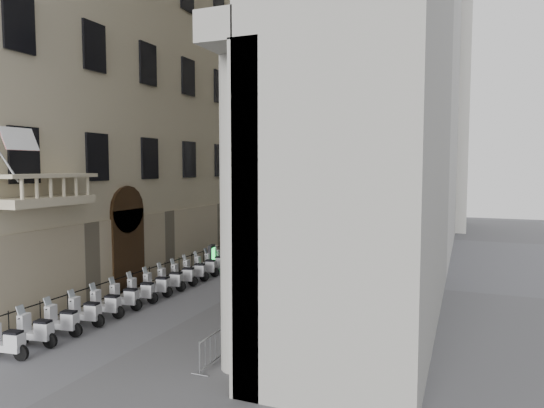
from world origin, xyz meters
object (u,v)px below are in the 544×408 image
(street_lamp, at_px, (255,182))
(pedestrian_a, at_px, (311,247))
(info_kiosk, at_px, (212,258))
(security_tent, at_px, (270,211))
(pedestrian_b, at_px, (317,243))
(scooter_0, at_px, (7,359))

(street_lamp, bearing_deg, pedestrian_a, 51.07)
(street_lamp, xyz_separation_m, info_kiosk, (-1.79, -2.78, -4.75))
(street_lamp, distance_m, pedestrian_a, 6.06)
(security_tent, height_order, pedestrian_b, security_tent)
(security_tent, bearing_deg, pedestrian_a, -38.57)
(scooter_0, height_order, info_kiosk, info_kiosk)
(security_tent, height_order, street_lamp, street_lamp)
(scooter_0, xyz_separation_m, pedestrian_b, (4.20, 22.59, 0.91))
(security_tent, distance_m, info_kiosk, 9.21)
(street_lamp, bearing_deg, scooter_0, -81.54)
(pedestrian_a, relative_size, pedestrian_b, 1.12)
(scooter_0, relative_size, security_tent, 0.34)
(pedestrian_a, xyz_separation_m, pedestrian_b, (-0.25, 2.20, -0.11))
(pedestrian_a, bearing_deg, scooter_0, 73.11)
(scooter_0, height_order, pedestrian_a, pedestrian_a)
(scooter_0, distance_m, security_tent, 24.27)
(info_kiosk, distance_m, pedestrian_a, 7.20)
(security_tent, relative_size, pedestrian_a, 2.18)
(scooter_0, bearing_deg, info_kiosk, -6.23)
(security_tent, distance_m, street_lamp, 6.85)
(pedestrian_b, bearing_deg, info_kiosk, 70.16)
(scooter_0, distance_m, street_lamp, 18.81)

